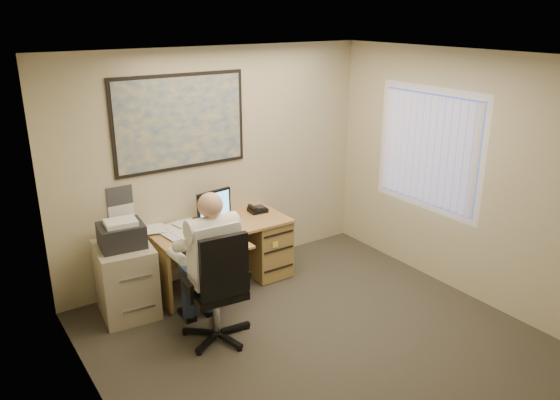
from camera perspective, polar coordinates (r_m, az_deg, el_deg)
room_shell at (r=4.71m, az=6.35°, el=-2.33°), size 4.00×4.50×2.70m
desk at (r=6.56m, az=-3.80°, el=-4.39°), size 1.60×0.97×1.11m
world_map at (r=6.16m, az=-10.35°, el=7.99°), size 1.56×0.03×1.06m
wall_calendar at (r=6.13m, az=-16.31°, el=-0.50°), size 0.28×0.01×0.42m
window_blinds at (r=6.53m, az=15.22°, el=5.10°), size 0.06×1.40×1.30m
filing_cabinet at (r=5.99m, az=-15.84°, el=-7.41°), size 0.62×0.72×1.06m
office_chair at (r=5.40m, az=-6.38°, el=-11.21°), size 0.76×0.76×1.18m
person at (r=5.27m, az=-7.03°, el=-7.02°), size 0.66×0.92×1.50m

